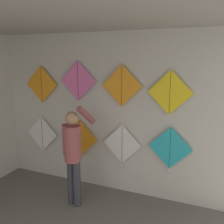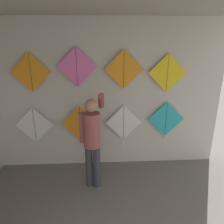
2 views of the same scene
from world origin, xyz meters
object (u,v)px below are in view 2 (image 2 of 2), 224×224
object	(u,v)px
kite_4	(31,73)
kite_6	(124,69)
kite_0	(34,125)
kite_3	(166,120)
kite_5	(77,67)
kite_2	(124,123)
kite_1	(80,123)
shopkeeper	(92,136)
kite_7	(168,73)

from	to	relation	value
kite_4	kite_6	distance (m)	1.62
kite_0	kite_3	size ratio (longest dim) A/B	0.84
kite_3	kite_5	xyz separation A→B (m)	(-1.66, 0.00, 1.03)
kite_2	kite_5	distance (m)	1.37
kite_1	kite_6	distance (m)	1.30
kite_5	kite_0	bearing A→B (deg)	180.00
kite_0	kite_5	xyz separation A→B (m)	(0.85, 0.00, 1.08)
kite_1	kite_5	size ratio (longest dim) A/B	1.00
kite_1	kite_5	distance (m)	1.07
shopkeeper	kite_4	world-z (taller)	kite_4
kite_2	kite_7	size ratio (longest dim) A/B	1.20
kite_4	kite_7	world-z (taller)	kite_4
shopkeeper	kite_0	xyz separation A→B (m)	(-1.11, 0.64, -0.05)
shopkeeper	kite_6	world-z (taller)	kite_6
kite_2	kite_1	bearing A→B (deg)	179.97
kite_6	kite_7	world-z (taller)	kite_6
kite_2	kite_5	world-z (taller)	kite_5
shopkeeper	kite_5	bearing A→B (deg)	126.86
kite_3	shopkeeper	bearing A→B (deg)	-155.42
shopkeeper	kite_1	distance (m)	0.69
kite_2	kite_6	size ratio (longest dim) A/B	1.20
kite_2	kite_5	bearing A→B (deg)	179.97
kite_3	kite_6	distance (m)	1.29
kite_7	kite_5	bearing A→B (deg)	180.00
kite_3	kite_4	distance (m)	2.64
kite_0	kite_5	world-z (taller)	kite_5
kite_1	kite_6	world-z (taller)	kite_6
kite_2	kite_4	distance (m)	1.92
kite_2	kite_6	xyz separation A→B (m)	(-0.02, 0.00, 1.03)
shopkeeper	kite_2	distance (m)	0.87
kite_5	kite_7	xyz separation A→B (m)	(1.62, 0.00, -0.12)
shopkeeper	kite_7	distance (m)	1.76
kite_2	kite_5	size ratio (longest dim) A/B	1.20
kite_1	kite_4	bearing A→B (deg)	180.00
shopkeeper	kite_1	size ratio (longest dim) A/B	2.38
kite_0	kite_1	world-z (taller)	kite_1
shopkeeper	kite_3	xyz separation A→B (m)	(1.41, 0.64, -0.01)
shopkeeper	kite_6	distance (m)	1.30
shopkeeper	kite_3	size ratio (longest dim) A/B	1.99
kite_4	kite_6	bearing A→B (deg)	0.00
kite_1	kite_6	size ratio (longest dim) A/B	1.00
kite_0	kite_7	size ratio (longest dim) A/B	1.00
kite_5	shopkeeper	bearing A→B (deg)	-68.22
shopkeeper	kite_4	size ratio (longest dim) A/B	2.38
shopkeeper	kite_5	size ratio (longest dim) A/B	2.38
kite_6	kite_7	distance (m)	0.79
kite_0	kite_7	world-z (taller)	kite_7
kite_3	kite_2	bearing A→B (deg)	180.00
kite_7	kite_2	bearing A→B (deg)	-179.97
kite_3	kite_7	bearing A→B (deg)	179.45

